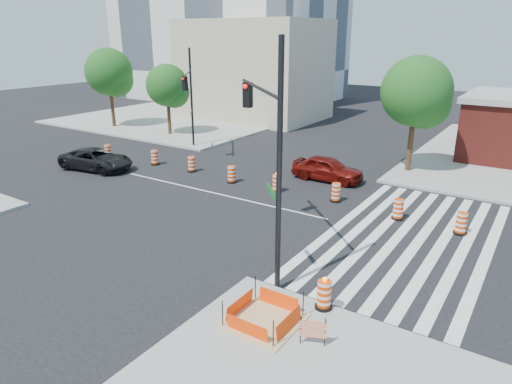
{
  "coord_description": "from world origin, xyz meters",
  "views": [
    {
      "loc": [
        15.46,
        -19.2,
        8.62
      ],
      "look_at": [
        4.03,
        -1.89,
        1.4
      ],
      "focal_mm": 32.0,
      "sensor_mm": 36.0,
      "label": 1
    }
  ],
  "objects_px": {
    "red_coupe": "(328,169)",
    "signal_pole_nw": "(189,91)",
    "dark_suv": "(96,159)",
    "signal_pole_se": "(267,136)"
  },
  "relations": [
    {
      "from": "red_coupe",
      "to": "signal_pole_nw",
      "type": "bearing_deg",
      "value": 84.83
    },
    {
      "from": "red_coupe",
      "to": "signal_pole_nw",
      "type": "relative_size",
      "value": 0.59
    },
    {
      "from": "signal_pole_nw",
      "to": "red_coupe",
      "type": "bearing_deg",
      "value": 48.8
    },
    {
      "from": "dark_suv",
      "to": "signal_pole_nw",
      "type": "bearing_deg",
      "value": -25.43
    },
    {
      "from": "dark_suv",
      "to": "signal_pole_nw",
      "type": "relative_size",
      "value": 0.67
    },
    {
      "from": "signal_pole_se",
      "to": "signal_pole_nw",
      "type": "distance_m",
      "value": 19.1
    },
    {
      "from": "red_coupe",
      "to": "signal_pole_se",
      "type": "bearing_deg",
      "value": -167.26
    },
    {
      "from": "red_coupe",
      "to": "dark_suv",
      "type": "xyz_separation_m",
      "value": [
        -13.9,
        -6.32,
        -0.05
      ]
    },
    {
      "from": "red_coupe",
      "to": "signal_pole_se",
      "type": "xyz_separation_m",
      "value": [
        2.72,
        -11.43,
        4.43
      ]
    },
    {
      "from": "dark_suv",
      "to": "signal_pole_nw",
      "type": "distance_m",
      "value": 8.49
    }
  ]
}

